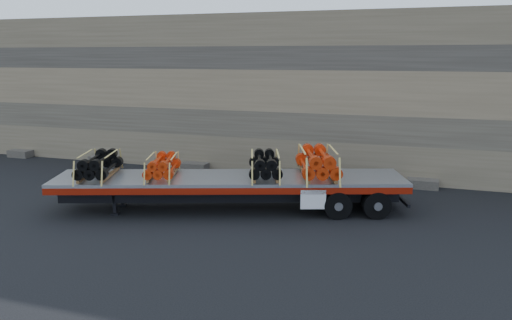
{
  "coord_description": "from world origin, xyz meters",
  "views": [
    {
      "loc": [
        6.71,
        -15.75,
        5.2
      ],
      "look_at": [
        1.15,
        1.09,
        1.48
      ],
      "focal_mm": 35.0,
      "sensor_mm": 36.0,
      "label": 1
    }
  ],
  "objects_px": {
    "bundle_midrear": "(265,165)",
    "bundle_rear": "(318,163)",
    "bundle_midfront": "(163,167)",
    "trailer": "(230,193)",
    "bundle_front": "(99,166)"
  },
  "relations": [
    {
      "from": "trailer",
      "to": "bundle_midfront",
      "type": "relative_size",
      "value": 6.07
    },
    {
      "from": "bundle_front",
      "to": "bundle_midfront",
      "type": "xyz_separation_m",
      "value": [
        2.03,
        0.69,
        -0.04
      ]
    },
    {
      "from": "bundle_midfront",
      "to": "bundle_midrear",
      "type": "relative_size",
      "value": 0.91
    },
    {
      "from": "bundle_front",
      "to": "bundle_midfront",
      "type": "relative_size",
      "value": 1.12
    },
    {
      "from": "bundle_midrear",
      "to": "bundle_rear",
      "type": "xyz_separation_m",
      "value": [
        1.69,
        0.58,
        0.07
      ]
    },
    {
      "from": "trailer",
      "to": "bundle_rear",
      "type": "xyz_separation_m",
      "value": [
        2.82,
        0.96,
        1.04
      ]
    },
    {
      "from": "bundle_midrear",
      "to": "bundle_rear",
      "type": "height_order",
      "value": "bundle_rear"
    },
    {
      "from": "bundle_rear",
      "to": "bundle_midrear",
      "type": "bearing_deg",
      "value": 180.0
    },
    {
      "from": "trailer",
      "to": "bundle_front",
      "type": "xyz_separation_m",
      "value": [
        -4.17,
        -1.42,
        0.97
      ]
    },
    {
      "from": "trailer",
      "to": "bundle_rear",
      "type": "height_order",
      "value": "bundle_rear"
    },
    {
      "from": "bundle_front",
      "to": "bundle_rear",
      "type": "xyz_separation_m",
      "value": [
        6.99,
        2.39,
        0.06
      ]
    },
    {
      "from": "trailer",
      "to": "bundle_midfront",
      "type": "height_order",
      "value": "bundle_midfront"
    },
    {
      "from": "bundle_front",
      "to": "bundle_midfront",
      "type": "distance_m",
      "value": 2.15
    },
    {
      "from": "bundle_midfront",
      "to": "bundle_midrear",
      "type": "bearing_deg",
      "value": 0.0
    },
    {
      "from": "trailer",
      "to": "bundle_front",
      "type": "height_order",
      "value": "bundle_front"
    }
  ]
}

